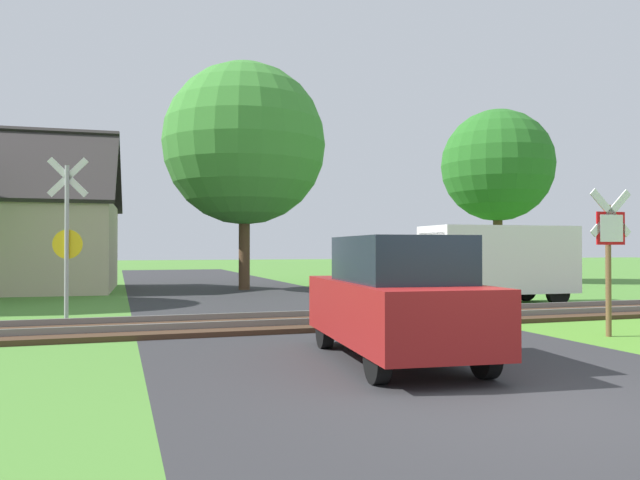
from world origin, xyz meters
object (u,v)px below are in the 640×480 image
(crossing_sign_far, at_px, (67,231))
(house, at_px, (2,241))
(tree_far, at_px, (498,166))
(parked_car, at_px, (395,299))
(tree_center, at_px, (244,144))
(stop_sign_near, at_px, (610,247))
(mail_truck, at_px, (493,261))

(crossing_sign_far, xyz_separation_m, house, (-3.04, 11.21, -0.11))
(house, xyz_separation_m, tree_far, (21.32, -0.22, 3.67))
(parked_car, bearing_deg, crossing_sign_far, 131.69)
(crossing_sign_far, distance_m, parked_car, 8.15)
(house, xyz_separation_m, parked_car, (7.83, -17.70, -0.97))
(tree_center, bearing_deg, crossing_sign_far, -121.67)
(stop_sign_near, relative_size, mail_truck, 0.54)
(house, relative_size, parked_car, 2.08)
(stop_sign_near, bearing_deg, mail_truck, -102.86)
(crossing_sign_far, xyz_separation_m, mail_truck, (11.29, 0.89, -0.74))
(tree_far, distance_m, mail_truck, 13.01)
(stop_sign_near, bearing_deg, tree_far, -115.55)
(mail_truck, bearing_deg, tree_far, -32.52)
(crossing_sign_far, relative_size, tree_far, 0.44)
(crossing_sign_far, xyz_separation_m, parked_car, (4.80, -6.50, -1.08))
(mail_truck, distance_m, parked_car, 9.84)
(crossing_sign_far, distance_m, tree_far, 21.62)
(stop_sign_near, xyz_separation_m, crossing_sign_far, (-9.56, 5.43, 0.34))
(crossing_sign_far, bearing_deg, tree_center, 70.69)
(parked_car, bearing_deg, tree_center, 91.89)
(tree_far, relative_size, mail_truck, 1.65)
(stop_sign_near, xyz_separation_m, parked_car, (-4.77, -1.06, -0.74))
(tree_center, bearing_deg, stop_sign_near, -75.39)
(house, xyz_separation_m, tree_center, (8.76, -1.93, 3.79))
(stop_sign_near, relative_size, tree_far, 0.33)
(house, bearing_deg, stop_sign_near, -50.30)
(stop_sign_near, height_order, tree_far, tree_far)
(house, distance_m, parked_car, 19.38)
(mail_truck, xyz_separation_m, parked_car, (-6.49, -7.38, -0.34))
(crossing_sign_far, xyz_separation_m, tree_center, (5.72, 9.28, 3.68))
(parked_car, bearing_deg, house, 119.12)
(tree_far, height_order, parked_car, tree_far)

